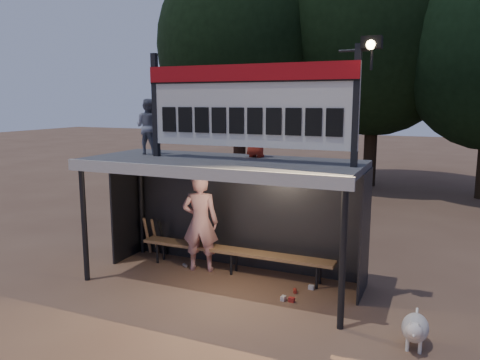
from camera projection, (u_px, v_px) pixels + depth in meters
name	position (u px, v px, depth m)	size (l,w,h in m)	color
ground	(222.00, 282.00, 8.75)	(80.00, 80.00, 0.00)	brown
player	(200.00, 222.00, 9.25)	(0.72, 0.47, 1.97)	silver
child_a	(148.00, 127.00, 9.12)	(0.52, 0.41, 1.08)	slate
child_b	(256.00, 133.00, 8.65)	(0.44, 0.29, 0.91)	#AA2A1A
dugout_shelter	(227.00, 183.00, 8.66)	(5.10, 2.08, 2.32)	#3F3F41
scoreboard_assembly	(250.00, 103.00, 7.96)	(4.10, 0.27, 1.99)	black
bench	(234.00, 252.00, 9.17)	(4.00, 0.35, 0.48)	#936C45
tree_left	(240.00, 45.00, 18.43)	(6.46, 6.46, 9.27)	#311E16
tree_mid	(376.00, 26.00, 17.71)	(7.22, 7.22, 10.36)	black
dog	(415.00, 328.00, 6.41)	(0.36, 0.81, 0.49)	beige
bats	(155.00, 236.00, 10.21)	(0.48, 0.33, 0.84)	#A1724B
litter	(271.00, 288.00, 8.41)	(2.79, 0.86, 0.08)	#AA231D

